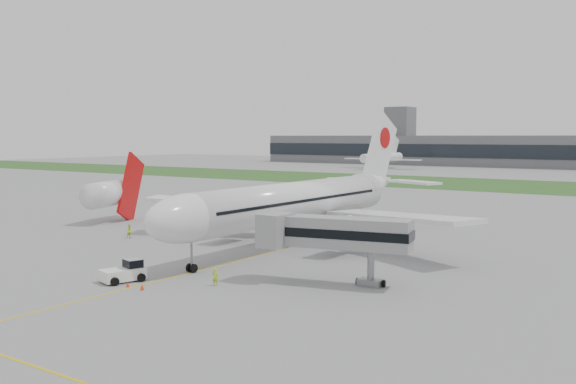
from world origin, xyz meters
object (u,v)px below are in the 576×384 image
Objects in this scene: ground_crew_near at (215,277)px; pushback_tug at (125,271)px; airliner at (300,201)px; neighbor_aircraft at (109,193)px; jet_bridge at (331,233)px.

pushback_tug is at bearing 9.02° from ground_crew_near.
airliner is 26.85m from pushback_tug.
pushback_tug is 0.31× the size of neighbor_aircraft.
ground_crew_near is at bearing -75.89° from airliner.
ground_crew_near is at bearing -154.25° from jet_bridge.
pushback_tug is 0.32× the size of jet_bridge.
airliner is 21.64m from jet_bridge.
pushback_tug is at bearing -59.21° from neighbor_aircraft.
neighbor_aircraft reaches higher than jet_bridge.
jet_bridge is at bearing -48.96° from airliner.
neighbor_aircraft is (-42.53, 23.58, 3.86)m from ground_crew_near.
ground_crew_near is 48.78m from neighbor_aircraft.
airliner reaches higher than pushback_tug.
jet_bridge is at bearing -39.41° from neighbor_aircraft.
jet_bridge reaches higher than pushback_tug.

